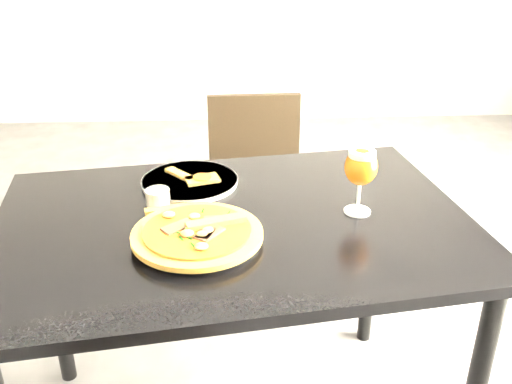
{
  "coord_description": "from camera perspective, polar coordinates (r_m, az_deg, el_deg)",
  "views": [
    {
      "loc": [
        0.02,
        -1.28,
        1.45
      ],
      "look_at": [
        0.09,
        -0.01,
        0.83
      ],
      "focal_mm": 40.0,
      "sensor_mm": 36.0,
      "label": 1
    }
  ],
  "objects": [
    {
      "name": "dining_table",
      "position": [
        1.5,
        -2.15,
        -5.76
      ],
      "size": [
        1.3,
        0.96,
        0.75
      ],
      "rotation": [
        0.0,
        0.0,
        0.14
      ],
      "color": "black",
      "rests_on": "ground"
    },
    {
      "name": "crust_scraps",
      "position": [
        1.64,
        -6.13,
        1.47
      ],
      "size": [
        0.17,
        0.13,
        0.01
      ],
      "rotation": [
        0.0,
        0.0,
        -0.41
      ],
      "color": "olive",
      "rests_on": "plate_second"
    },
    {
      "name": "plate_main",
      "position": [
        1.37,
        -5.45,
        -4.42
      ],
      "size": [
        0.32,
        0.32,
        0.01
      ],
      "primitive_type": "cylinder",
      "rotation": [
        0.0,
        0.0,
        -0.14
      ],
      "color": "silver",
      "rests_on": "dining_table"
    },
    {
      "name": "pizza",
      "position": [
        1.35,
        -5.85,
        -4.07
      ],
      "size": [
        0.31,
        0.31,
        0.03
      ],
      "rotation": [
        0.0,
        0.0,
        0.0
      ],
      "color": "olive",
      "rests_on": "plate_main"
    },
    {
      "name": "beer_glass",
      "position": [
        1.46,
        10.46,
        2.44
      ],
      "size": [
        0.08,
        0.08,
        0.18
      ],
      "color": "silver",
      "rests_on": "dining_table"
    },
    {
      "name": "plate_second",
      "position": [
        1.65,
        -6.63,
        1.06
      ],
      "size": [
        0.31,
        0.31,
        0.01
      ],
      "primitive_type": "cylinder",
      "rotation": [
        0.0,
        0.0,
        -0.12
      ],
      "color": "silver",
      "rests_on": "dining_table"
    },
    {
      "name": "sauce_cup",
      "position": [
        1.54,
        -9.8,
        -0.44
      ],
      "size": [
        0.06,
        0.06,
        0.04
      ],
      "color": "silver",
      "rests_on": "dining_table"
    },
    {
      "name": "chair_far",
      "position": [
        2.26,
        0.04,
        -0.13
      ],
      "size": [
        0.39,
        0.39,
        0.82
      ],
      "rotation": [
        0.0,
        0.0,
        0.03
      ],
      "color": "black",
      "rests_on": "ground"
    },
    {
      "name": "loose_crust",
      "position": [
        1.51,
        -8.94,
        -1.69
      ],
      "size": [
        0.12,
        0.05,
        0.01
      ],
      "primitive_type": "cube",
      "rotation": [
        0.0,
        0.0,
        0.22
      ],
      "color": "olive",
      "rests_on": "dining_table"
    }
  ]
}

